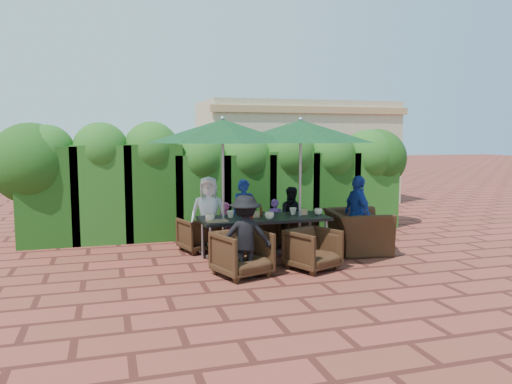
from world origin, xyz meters
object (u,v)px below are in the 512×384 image
object	(u,v)px
chair_far_right	(294,227)
chair_near_right	(313,247)
chair_near_left	(242,251)
chair_end_right	(357,224)
chair_far_mid	(255,229)
umbrella_left	(223,131)
chair_far_left	(200,232)
dining_table	(264,221)
umbrella_right	(301,132)

from	to	relation	value
chair_far_right	chair_near_right	distance (m)	1.82
chair_near_left	chair_near_right	xyz separation A→B (m)	(1.18, 0.03, -0.02)
chair_end_right	chair_near_left	bearing A→B (deg)	120.34
chair_far_mid	chair_near_right	distance (m)	1.82
umbrella_left	chair_far_left	size ratio (longest dim) A/B	3.54
chair_far_left	chair_far_right	xyz separation A→B (m)	(1.86, -0.03, 0.01)
chair_near_right	chair_end_right	size ratio (longest dim) A/B	0.62
umbrella_left	chair_far_mid	xyz separation A→B (m)	(0.85, 0.99, -1.85)
chair_near_right	chair_end_right	bearing A→B (deg)	11.67
dining_table	chair_far_left	bearing A→B (deg)	134.18
chair_far_left	umbrella_left	bearing A→B (deg)	85.59
chair_near_left	chair_near_right	bearing A→B (deg)	-17.51
dining_table	chair_near_left	world-z (taller)	chair_near_left
dining_table	chair_far_mid	distance (m)	0.98
umbrella_left	chair_far_left	bearing A→B (deg)	101.62
chair_far_mid	chair_far_right	world-z (taller)	chair_far_mid
dining_table	chair_far_right	xyz separation A→B (m)	(0.92, 0.95, -0.32)
chair_far_left	chair_far_right	world-z (taller)	chair_far_right
dining_table	chair_near_left	xyz separation A→B (m)	(-0.63, -0.87, -0.29)
dining_table	chair_end_right	world-z (taller)	chair_end_right
chair_far_mid	dining_table	bearing A→B (deg)	70.40
chair_near_right	chair_end_right	distance (m)	1.59
umbrella_right	umbrella_left	bearing A→B (deg)	-179.83
chair_far_mid	chair_end_right	size ratio (longest dim) A/B	0.63
chair_far_left	chair_near_left	distance (m)	1.88
umbrella_left	umbrella_right	distance (m)	1.37
umbrella_left	chair_end_right	world-z (taller)	umbrella_left
umbrella_left	chair_near_left	distance (m)	2.00
umbrella_left	chair_near_left	xyz separation A→B (m)	(0.11, -0.81, -1.83)
dining_table	chair_near_left	distance (m)	1.11
chair_far_right	chair_far_left	bearing A→B (deg)	-16.21
chair_near_right	umbrella_left	bearing A→B (deg)	124.89
chair_near_left	chair_near_right	distance (m)	1.18
umbrella_left	chair_far_left	distance (m)	2.15
umbrella_right	chair_near_left	world-z (taller)	umbrella_right
umbrella_right	chair_far_right	world-z (taller)	umbrella_right
chair_far_left	chair_end_right	bearing A→B (deg)	146.23
umbrella_right	chair_far_right	bearing A→B (deg)	74.51
umbrella_left	chair_near_left	size ratio (longest dim) A/B	3.21
dining_table	chair_end_right	distance (m)	1.85
chair_near_right	chair_far_left	bearing A→B (deg)	105.50
chair_far_right	chair_far_mid	bearing A→B (deg)	-13.94
chair_end_right	dining_table	bearing A→B (deg)	101.70
dining_table	chair_near_right	world-z (taller)	dining_table
dining_table	umbrella_left	xyz separation A→B (m)	(-0.73, -0.07, 1.54)
umbrella_right	dining_table	bearing A→B (deg)	174.24
chair_far_mid	chair_far_right	xyz separation A→B (m)	(0.80, 0.02, -0.01)
chair_far_mid	chair_near_left	world-z (taller)	chair_near_left
chair_end_right	umbrella_right	bearing A→B (deg)	106.09
chair_far_right	chair_end_right	distance (m)	1.27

